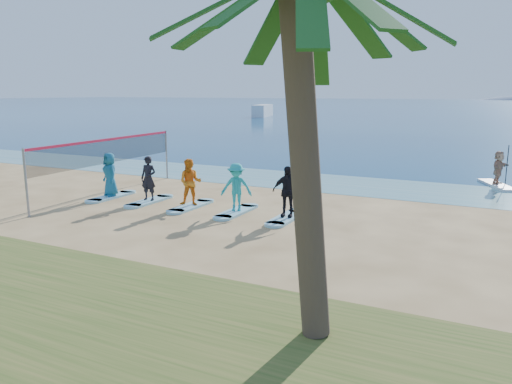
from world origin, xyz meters
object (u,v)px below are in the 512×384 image
at_px(surfboard_3, 237,212).
at_px(student_4, 287,192).
at_px(boat_offshore_a, 263,116).
at_px(student_3, 236,187).
at_px(surfboard_1, 149,201).
at_px(surfboard_2, 191,206).
at_px(student_1, 148,178).
at_px(paddleboarder, 499,167).
at_px(volleyball_net, 108,151).
at_px(paddleboard, 497,185).
at_px(student_2, 190,182).
at_px(surfboard_0, 111,197).
at_px(surfboard_4, 287,218).
at_px(student_0, 110,174).

xyz_separation_m(surfboard_3, student_4, (2.05, 0.00, 0.96)).
xyz_separation_m(boat_offshore_a, student_3, (31.49, -67.01, 0.98)).
distance_m(surfboard_1, surfboard_2, 2.05).
bearing_deg(student_1, surfboard_2, -6.50).
distance_m(paddleboarder, student_1, 16.36).
height_order(volleyball_net, student_3, volleyball_net).
bearing_deg(paddleboard, student_2, -159.88).
distance_m(student_1, student_3, 4.09).
relative_size(surfboard_0, student_1, 1.21).
height_order(surfboard_4, student_4, student_4).
height_order(paddleboard, boat_offshore_a, boat_offshore_a).
distance_m(paddleboarder, student_4, 12.22).
height_order(student_3, student_4, student_4).
bearing_deg(surfboard_1, student_0, 180.00).
bearing_deg(paddleboarder, student_2, 153.73).
height_order(volleyball_net, surfboard_3, volleyball_net).
bearing_deg(surfboard_1, volleyball_net, 167.82).
xyz_separation_m(volleyball_net, student_1, (2.59, -0.56, -0.91)).
bearing_deg(paddleboarder, surfboard_2, 153.73).
xyz_separation_m(surfboard_2, student_4, (4.09, 0.00, 0.96)).
bearing_deg(student_0, surfboard_2, 24.41).
bearing_deg(paddleboard, surfboard_3, -153.80).
bearing_deg(surfboard_2, student_4, 0.00).
height_order(surfboard_1, surfboard_3, same).
relative_size(surfboard_1, student_1, 1.21).
distance_m(surfboard_2, student_4, 4.20).
distance_m(paddleboard, surfboard_0, 17.99).
height_order(surfboard_0, surfboard_4, same).
relative_size(student_0, surfboard_3, 0.84).
xyz_separation_m(paddleboarder, surfboard_0, (-14.74, -10.32, -0.87)).
bearing_deg(student_2, student_0, 157.54).
distance_m(paddleboard, student_1, 16.39).
bearing_deg(volleyball_net, student_4, -3.66).
relative_size(surfboard_1, surfboard_3, 1.00).
xyz_separation_m(surfboard_1, surfboard_3, (4.09, 0.00, 0.00)).
bearing_deg(student_0, surfboard_1, 24.41).
xyz_separation_m(volleyball_net, boat_offshore_a, (-24.81, 66.46, -1.90)).
bearing_deg(paddleboard, surfboard_1, -164.88).
xyz_separation_m(surfboard_1, student_2, (2.05, 0.00, 0.96)).
bearing_deg(student_3, surfboard_3, 0.00).
xyz_separation_m(surfboard_2, surfboard_4, (4.09, 0.00, 0.00)).
distance_m(boat_offshore_a, surfboard_1, 72.40).
relative_size(surfboard_3, student_4, 1.21).
height_order(surfboard_2, student_3, student_3).
relative_size(student_2, student_3, 1.02).
relative_size(surfboard_1, student_2, 1.20).
xyz_separation_m(volleyball_net, paddleboarder, (15.28, 9.76, -0.99)).
xyz_separation_m(paddleboard, student_2, (-10.65, -10.32, 0.94)).
xyz_separation_m(volleyball_net, surfboard_3, (6.68, -0.56, -1.86)).
bearing_deg(student_1, paddleboard, 32.61).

